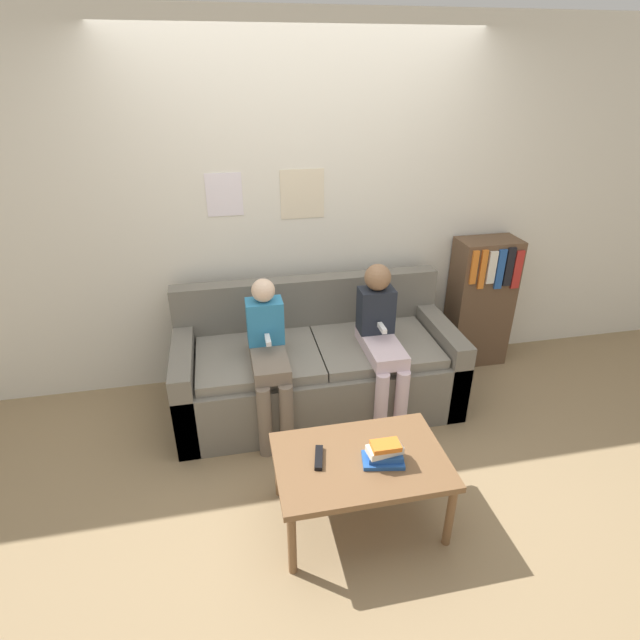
{
  "coord_description": "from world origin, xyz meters",
  "views": [
    {
      "loc": [
        -0.59,
        -2.48,
        2.28
      ],
      "look_at": [
        0.0,
        0.41,
        0.76
      ],
      "focal_mm": 28.0,
      "sensor_mm": 36.0,
      "label": 1
    }
  ],
  "objects_px": {
    "couch": "(316,368)",
    "person_right": "(381,336)",
    "bookshelf": "(480,302)",
    "coffee_table": "(361,465)",
    "person_left": "(269,353)",
    "tv_remote": "(319,458)"
  },
  "relations": [
    {
      "from": "tv_remote",
      "to": "bookshelf",
      "type": "bearing_deg",
      "value": 53.9
    },
    {
      "from": "couch",
      "to": "person_right",
      "type": "relative_size",
      "value": 1.81
    },
    {
      "from": "couch",
      "to": "person_left",
      "type": "distance_m",
      "value": 0.51
    },
    {
      "from": "person_left",
      "to": "couch",
      "type": "bearing_deg",
      "value": 31.13
    },
    {
      "from": "couch",
      "to": "tv_remote",
      "type": "bearing_deg",
      "value": -100.52
    },
    {
      "from": "person_right",
      "to": "tv_remote",
      "type": "distance_m",
      "value": 1.08
    },
    {
      "from": "couch",
      "to": "person_right",
      "type": "height_order",
      "value": "person_right"
    },
    {
      "from": "tv_remote",
      "to": "bookshelf",
      "type": "xyz_separation_m",
      "value": [
        1.63,
        1.4,
        0.1
      ]
    },
    {
      "from": "coffee_table",
      "to": "person_right",
      "type": "distance_m",
      "value": 1.02
    },
    {
      "from": "couch",
      "to": "tv_remote",
      "type": "relative_size",
      "value": 11.36
    },
    {
      "from": "person_left",
      "to": "tv_remote",
      "type": "height_order",
      "value": "person_left"
    },
    {
      "from": "person_right",
      "to": "bookshelf",
      "type": "bearing_deg",
      "value": 27.58
    },
    {
      "from": "person_left",
      "to": "bookshelf",
      "type": "relative_size",
      "value": 0.98
    },
    {
      "from": "coffee_table",
      "to": "bookshelf",
      "type": "relative_size",
      "value": 0.84
    },
    {
      "from": "coffee_table",
      "to": "person_right",
      "type": "xyz_separation_m",
      "value": [
        0.39,
        0.91,
        0.24
      ]
    },
    {
      "from": "bookshelf",
      "to": "tv_remote",
      "type": "bearing_deg",
      "value": -139.35
    },
    {
      "from": "coffee_table",
      "to": "person_right",
      "type": "bearing_deg",
      "value": 66.7
    },
    {
      "from": "couch",
      "to": "coffee_table",
      "type": "relative_size",
      "value": 2.2
    },
    {
      "from": "coffee_table",
      "to": "bookshelf",
      "type": "bearing_deg",
      "value": 45.52
    },
    {
      "from": "bookshelf",
      "to": "person_right",
      "type": "bearing_deg",
      "value": -152.42
    },
    {
      "from": "person_right",
      "to": "person_left",
      "type": "bearing_deg",
      "value": -179.16
    },
    {
      "from": "person_left",
      "to": "tv_remote",
      "type": "xyz_separation_m",
      "value": [
        0.16,
        -0.86,
        -0.15
      ]
    }
  ]
}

